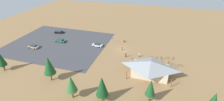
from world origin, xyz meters
The scene contains 28 objects.
ground centered at (0.00, 0.00, 0.00)m, with size 160.00×160.00×0.00m, color #937047.
parking_lot_asphalt centered at (27.99, 2.14, 0.03)m, with size 41.01×34.21×0.05m, color #424247.
bike_pavilion centered at (-12.25, 13.65, 2.72)m, with size 13.23×9.18×4.85m.
trash_bin centered at (0.90, -7.29, 0.45)m, with size 0.60×0.60×0.90m, color brown.
lot_sign centered at (5.49, -5.59, 1.41)m, with size 0.56×0.08×2.20m.
pine_midwest centered at (-13.33, 25.28, 4.34)m, with size 2.52×2.52×6.65m.
pine_west centered at (33.44, 25.25, 4.42)m, with size 2.68×2.68×6.91m.
pine_far_east centered at (-1.86, 28.63, 4.70)m, with size 3.22×3.22×7.43m.
pine_mideast centered at (15.61, 25.19, 5.30)m, with size 3.45×3.45×8.06m.
pine_center centered at (5.92, 29.88, 4.63)m, with size 2.95×2.95×6.95m.
bicycle_white_lone_east centered at (-19.48, 6.06, 0.38)m, with size 0.75×1.61×0.86m.
bicycle_yellow_yard_left centered at (-15.28, 5.66, 0.39)m, with size 1.50×1.09×0.84m.
bicycle_black_near_porch centered at (-19.58, 1.82, 0.35)m, with size 1.08×1.27×0.76m.
bicycle_green_near_sign centered at (-17.43, 2.05, 0.37)m, with size 1.64×0.66×0.81m.
bicycle_red_back_row centered at (-18.06, 5.13, 0.35)m, with size 0.68×1.66×0.81m.
bicycle_blue_trailside centered at (-15.43, 2.83, 0.39)m, with size 0.73×1.66×0.86m.
bicycle_purple_front_row centered at (-13.65, 2.93, 0.40)m, with size 0.48×1.74×0.91m.
bicycle_orange_by_bin centered at (-11.76, 3.26, 0.40)m, with size 1.72×0.59×0.93m.
bicycle_silver_yard_center centered at (-12.39, 5.02, 0.40)m, with size 1.72×0.56×0.90m.
bicycle_teal_edge_north centered at (-21.71, 5.89, 0.39)m, with size 1.77×0.54×0.89m.
bicycle_white_mid_cluster centered at (-17.47, 6.69, 0.35)m, with size 1.24×1.17×0.77m.
car_black_by_curb centered at (34.10, -8.16, 0.68)m, with size 4.60×2.61×1.24m.
car_white_end_stall centered at (10.73, -0.02, 0.71)m, with size 4.41×2.21×1.32m.
car_tan_second_row centered at (35.23, 9.03, 0.74)m, with size 4.49×2.24×1.40m.
car_green_front_row centered at (27.93, 0.75, 0.72)m, with size 4.71×2.08×1.35m.
visitor_near_lot centered at (-2.71, 5.27, 0.96)m, with size 0.37×0.40×1.83m.
visitor_crossing_yard centered at (-0.02, 0.30, 0.87)m, with size 0.37×0.36×1.67m.
visitor_at_bikes centered at (-7.42, 3.74, 0.92)m, with size 0.36×0.36×1.75m.
Camera 1 is at (-13.66, 58.91, 31.87)m, focal length 27.12 mm.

